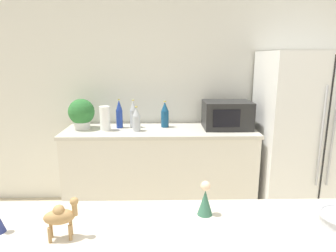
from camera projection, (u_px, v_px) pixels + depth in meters
The scene contains 12 objects.
wall_back at pixel (186, 89), 3.32m from camera, with size 8.00×0.06×2.55m.
back_counter at pixel (160, 170), 3.17m from camera, with size 1.95×0.63×0.90m.
refrigerator at pixel (307, 136), 3.05m from camera, with size 0.96×0.73×1.68m.
potted_plant at pixel (82, 113), 3.04m from camera, with size 0.26×0.26×0.31m.
paper_towel_roll at pixel (105, 118), 2.98m from camera, with size 0.10×0.10×0.24m.
microwave at pixel (227, 115), 3.07m from camera, with size 0.48×0.37×0.28m.
back_bottle_0 at pixel (136, 119), 2.96m from camera, with size 0.08×0.08×0.25m.
back_bottle_1 at pixel (133, 114), 3.11m from camera, with size 0.07×0.07×0.29m.
back_bottle_2 at pixel (119, 114), 3.09m from camera, with size 0.07×0.07×0.30m.
back_bottle_3 at pixel (165, 115), 3.12m from camera, with size 0.08×0.08×0.28m.
camel_figurine at pixel (61, 216), 1.07m from camera, with size 0.13×0.08×0.16m.
wise_man_figurine_crimson at pixel (205, 200), 1.25m from camera, with size 0.06×0.06×0.15m.
Camera 1 is at (-0.27, -0.59, 1.63)m, focal length 32.00 mm.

